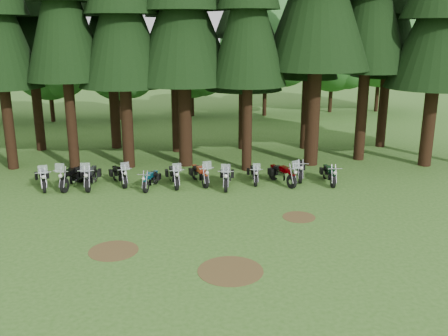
{
  "coord_description": "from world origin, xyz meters",
  "views": [
    {
      "loc": [
        -0.9,
        -18.83,
        7.73
      ],
      "look_at": [
        1.81,
        5.0,
        1.0
      ],
      "focal_mm": 40.0,
      "sensor_mm": 36.0,
      "label": 1
    }
  ],
  "objects_px": {
    "motorcycle_0": "(43,179)",
    "motorcycle_3": "(119,175)",
    "motorcycle_1": "(72,177)",
    "motorcycle_6": "(200,175)",
    "motorcycle_4": "(151,180)",
    "motorcycle_7": "(227,177)",
    "motorcycle_10": "(299,170)",
    "motorcycle_11": "(329,175)",
    "motorcycle_2": "(91,177)",
    "motorcycle_9": "(282,175)",
    "motorcycle_5": "(174,176)",
    "motorcycle_8": "(254,174)"
  },
  "relations": [
    {
      "from": "motorcycle_4",
      "to": "motorcycle_7",
      "type": "height_order",
      "value": "motorcycle_7"
    },
    {
      "from": "motorcycle_8",
      "to": "motorcycle_9",
      "type": "distance_m",
      "value": 1.48
    },
    {
      "from": "motorcycle_4",
      "to": "motorcycle_9",
      "type": "relative_size",
      "value": 0.84
    },
    {
      "from": "motorcycle_6",
      "to": "motorcycle_11",
      "type": "distance_m",
      "value": 6.67
    },
    {
      "from": "motorcycle_9",
      "to": "motorcycle_11",
      "type": "relative_size",
      "value": 1.06
    },
    {
      "from": "motorcycle_4",
      "to": "motorcycle_7",
      "type": "relative_size",
      "value": 0.82
    },
    {
      "from": "motorcycle_9",
      "to": "motorcycle_11",
      "type": "distance_m",
      "value": 2.44
    },
    {
      "from": "motorcycle_5",
      "to": "motorcycle_4",
      "type": "bearing_deg",
      "value": -172.72
    },
    {
      "from": "motorcycle_1",
      "to": "motorcycle_10",
      "type": "height_order",
      "value": "motorcycle_1"
    },
    {
      "from": "motorcycle_0",
      "to": "motorcycle_6",
      "type": "relative_size",
      "value": 1.0
    },
    {
      "from": "motorcycle_2",
      "to": "motorcycle_7",
      "type": "distance_m",
      "value": 6.82
    },
    {
      "from": "motorcycle_3",
      "to": "motorcycle_9",
      "type": "relative_size",
      "value": 0.94
    },
    {
      "from": "motorcycle_8",
      "to": "motorcycle_11",
      "type": "bearing_deg",
      "value": -5.95
    },
    {
      "from": "motorcycle_2",
      "to": "motorcycle_6",
      "type": "relative_size",
      "value": 1.08
    },
    {
      "from": "motorcycle_0",
      "to": "motorcycle_11",
      "type": "xyz_separation_m",
      "value": [
        14.49,
        -0.77,
        -0.03
      ]
    },
    {
      "from": "motorcycle_3",
      "to": "motorcycle_8",
      "type": "relative_size",
      "value": 1.08
    },
    {
      "from": "motorcycle_2",
      "to": "motorcycle_4",
      "type": "xyz_separation_m",
      "value": [
        2.98,
        -0.53,
        -0.11
      ]
    },
    {
      "from": "motorcycle_0",
      "to": "motorcycle_5",
      "type": "bearing_deg",
      "value": -18.91
    },
    {
      "from": "motorcycle_6",
      "to": "motorcycle_2",
      "type": "bearing_deg",
      "value": 163.77
    },
    {
      "from": "motorcycle_1",
      "to": "motorcycle_11",
      "type": "distance_m",
      "value": 13.09
    },
    {
      "from": "motorcycle_4",
      "to": "motorcycle_9",
      "type": "distance_m",
      "value": 6.7
    },
    {
      "from": "motorcycle_0",
      "to": "motorcycle_4",
      "type": "relative_size",
      "value": 1.18
    },
    {
      "from": "motorcycle_6",
      "to": "motorcycle_8",
      "type": "relative_size",
      "value": 1.14
    },
    {
      "from": "motorcycle_4",
      "to": "motorcycle_9",
      "type": "xyz_separation_m",
      "value": [
        6.7,
        -0.07,
        0.08
      ]
    },
    {
      "from": "motorcycle_6",
      "to": "motorcycle_0",
      "type": "bearing_deg",
      "value": 163.51
    },
    {
      "from": "motorcycle_3",
      "to": "motorcycle_4",
      "type": "xyz_separation_m",
      "value": [
        1.61,
        -0.82,
        -0.06
      ]
    },
    {
      "from": "motorcycle_6",
      "to": "motorcycle_4",
      "type": "bearing_deg",
      "value": 174.95
    },
    {
      "from": "motorcycle_1",
      "to": "motorcycle_9",
      "type": "relative_size",
      "value": 1.05
    },
    {
      "from": "motorcycle_8",
      "to": "motorcycle_6",
      "type": "bearing_deg",
      "value": -179.02
    },
    {
      "from": "motorcycle_5",
      "to": "motorcycle_7",
      "type": "bearing_deg",
      "value": -20.35
    },
    {
      "from": "motorcycle_2",
      "to": "motorcycle_11",
      "type": "xyz_separation_m",
      "value": [
        12.12,
        -0.7,
        -0.07
      ]
    },
    {
      "from": "motorcycle_8",
      "to": "motorcycle_5",
      "type": "bearing_deg",
      "value": -176.6
    },
    {
      "from": "motorcycle_4",
      "to": "motorcycle_0",
      "type": "bearing_deg",
      "value": -168.17
    },
    {
      "from": "motorcycle_2",
      "to": "motorcycle_5",
      "type": "xyz_separation_m",
      "value": [
        4.14,
        -0.21,
        -0.04
      ]
    },
    {
      "from": "motorcycle_1",
      "to": "motorcycle_2",
      "type": "relative_size",
      "value": 0.98
    },
    {
      "from": "motorcycle_11",
      "to": "motorcycle_0",
      "type": "bearing_deg",
      "value": -179.32
    },
    {
      "from": "motorcycle_1",
      "to": "motorcycle_10",
      "type": "xyz_separation_m",
      "value": [
        11.74,
        0.2,
        -0.04
      ]
    },
    {
      "from": "motorcycle_0",
      "to": "motorcycle_1",
      "type": "height_order",
      "value": "motorcycle_1"
    },
    {
      "from": "motorcycle_0",
      "to": "motorcycle_3",
      "type": "bearing_deg",
      "value": -13.04
    },
    {
      "from": "motorcycle_9",
      "to": "motorcycle_11",
      "type": "xyz_separation_m",
      "value": [
        2.44,
        -0.11,
        -0.05
      ]
    },
    {
      "from": "motorcycle_0",
      "to": "motorcycle_7",
      "type": "relative_size",
      "value": 0.96
    },
    {
      "from": "motorcycle_4",
      "to": "motorcycle_2",
      "type": "bearing_deg",
      "value": -171.9
    },
    {
      "from": "motorcycle_5",
      "to": "motorcycle_6",
      "type": "relative_size",
      "value": 1.0
    },
    {
      "from": "motorcycle_3",
      "to": "motorcycle_8",
      "type": "xyz_separation_m",
      "value": [
        6.9,
        -0.43,
        -0.05
      ]
    },
    {
      "from": "motorcycle_3",
      "to": "motorcycle_10",
      "type": "xyz_separation_m",
      "value": [
        9.41,
        -0.05,
        0.01
      ]
    },
    {
      "from": "motorcycle_6",
      "to": "motorcycle_7",
      "type": "xyz_separation_m",
      "value": [
        1.29,
        -0.71,
        0.01
      ]
    },
    {
      "from": "motorcycle_10",
      "to": "motorcycle_11",
      "type": "bearing_deg",
      "value": -24.32
    },
    {
      "from": "motorcycle_2",
      "to": "motorcycle_10",
      "type": "bearing_deg",
      "value": 3.94
    },
    {
      "from": "motorcycle_7",
      "to": "motorcycle_10",
      "type": "relative_size",
      "value": 1.04
    },
    {
      "from": "motorcycle_10",
      "to": "motorcycle_0",
      "type": "bearing_deg",
      "value": -168.15
    }
  ]
}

